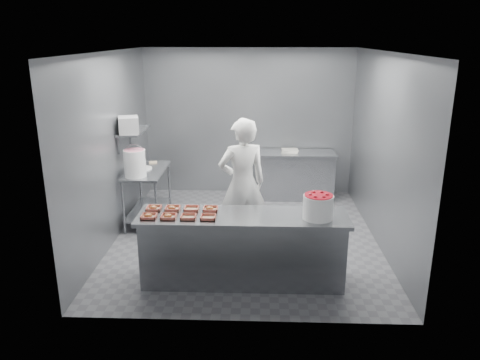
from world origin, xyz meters
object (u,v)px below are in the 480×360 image
(service_counter, at_px, (243,248))
(tray_5, at_px, (172,208))
(back_counter, at_px, (295,175))
(tray_1, at_px, (168,216))
(worker, at_px, (242,184))
(tray_0, at_px, (149,216))
(tray_6, at_px, (192,209))
(tray_7, at_px, (210,209))
(tray_2, at_px, (188,217))
(tray_3, at_px, (208,217))
(strawberry_tub, at_px, (318,206))
(glaze_bucket, at_px, (135,163))
(appliance, at_px, (128,125))
(prep_table, at_px, (147,188))
(tray_4, at_px, (154,208))

(service_counter, bearing_deg, tray_5, 171.23)
(back_counter, xyz_separation_m, tray_1, (-1.80, -3.39, 0.47))
(worker, bearing_deg, tray_0, 29.26)
(tray_0, xyz_separation_m, tray_6, (0.48, 0.28, -0.00))
(tray_5, relative_size, tray_7, 1.00)
(tray_2, xyz_separation_m, tray_6, (0.00, 0.28, 0.00))
(tray_0, distance_m, tray_3, 0.72)
(service_counter, bearing_deg, tray_3, -161.51)
(tray_0, relative_size, tray_1, 1.00)
(tray_1, height_order, strawberry_tub, strawberry_tub)
(tray_0, distance_m, glaze_bucket, 1.82)
(back_counter, distance_m, tray_3, 3.66)
(tray_1, bearing_deg, strawberry_tub, 1.95)
(tray_2, bearing_deg, tray_1, -180.00)
(tray_1, distance_m, tray_7, 0.55)
(tray_1, relative_size, worker, 0.10)
(service_counter, relative_size, tray_7, 13.88)
(tray_7, relative_size, appliance, 0.55)
(prep_table, bearing_deg, appliance, -123.31)
(back_counter, distance_m, tray_0, 3.98)
(tray_6, relative_size, worker, 0.10)
(tray_6, bearing_deg, back_counter, 63.47)
(appliance, bearing_deg, tray_4, -82.89)
(tray_6, bearing_deg, prep_table, 118.81)
(prep_table, relative_size, tray_5, 6.40)
(back_counter, distance_m, tray_1, 3.86)
(service_counter, xyz_separation_m, tray_6, (-0.65, 0.14, 0.47))
(prep_table, distance_m, tray_3, 2.45)
(worker, bearing_deg, tray_3, 54.35)
(tray_3, height_order, tray_4, tray_4)
(tray_4, distance_m, appliance, 1.86)
(tray_0, relative_size, tray_7, 1.00)
(service_counter, relative_size, glaze_bucket, 5.03)
(service_counter, relative_size, tray_3, 13.88)
(tray_3, bearing_deg, tray_7, 90.63)
(worker, xyz_separation_m, glaze_bucket, (-1.69, 0.51, 0.16))
(tray_0, xyz_separation_m, glaze_bucket, (-0.59, 1.71, 0.20))
(tray_2, distance_m, tray_3, 0.24)
(back_counter, xyz_separation_m, tray_0, (-2.04, -3.39, 0.47))
(back_counter, height_order, tray_5, tray_5)
(tray_1, height_order, tray_6, tray_1)
(prep_table, xyz_separation_m, tray_7, (1.23, -1.81, 0.33))
(tray_4, relative_size, tray_7, 1.00)
(prep_table, distance_m, tray_6, 2.09)
(tray_5, bearing_deg, tray_2, -48.70)
(appliance, bearing_deg, tray_0, -86.16)
(back_counter, height_order, appliance, appliance)
(tray_0, height_order, tray_5, same)
(prep_table, relative_size, back_counter, 0.80)
(glaze_bucket, bearing_deg, tray_2, -57.87)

